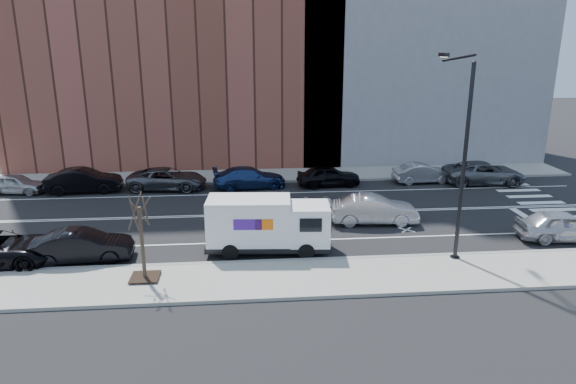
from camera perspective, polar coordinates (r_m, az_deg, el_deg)
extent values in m
plane|color=black|center=(30.46, 0.31, -2.40)|extent=(120.00, 120.00, 0.00)
cube|color=gray|center=(22.33, 2.43, -9.51)|extent=(44.00, 3.60, 0.15)
cube|color=gray|center=(38.84, -0.90, 1.89)|extent=(44.00, 3.60, 0.15)
cube|color=gray|center=(23.94, 1.88, -7.61)|extent=(44.00, 0.25, 0.17)
cube|color=gray|center=(37.10, -0.69, 1.20)|extent=(44.00, 0.25, 0.17)
cube|color=brown|center=(44.63, -12.45, 17.58)|extent=(26.00, 10.00, 22.00)
cube|color=slate|center=(46.77, 14.15, 19.86)|extent=(20.00, 10.00, 26.00)
cylinder|color=black|center=(24.00, 18.95, 2.69)|extent=(0.18, 0.18, 9.00)
cylinder|color=black|center=(25.34, 18.03, -7.02)|extent=(0.44, 0.44, 0.20)
sphere|color=black|center=(23.41, 19.98, 13.32)|extent=(0.20, 0.20, 0.20)
cylinder|color=black|center=(24.96, 18.37, 13.94)|extent=(0.11, 3.49, 0.48)
cube|color=black|center=(26.54, 16.94, 14.38)|extent=(0.25, 0.80, 0.18)
cube|color=#FFF2CC|center=(26.54, 16.92, 14.17)|extent=(0.18, 0.55, 0.03)
cube|color=black|center=(22.87, -15.60, -9.06)|extent=(1.20, 1.20, 0.04)
cylinder|color=#382B1E|center=(22.27, -15.90, -5.52)|extent=(0.16, 0.16, 3.20)
cylinder|color=#382B1E|center=(21.75, -15.54, -2.09)|extent=(0.06, 0.80, 1.44)
cylinder|color=#382B1E|center=(22.01, -15.88, -1.90)|extent=(0.81, 0.31, 1.19)
cylinder|color=#382B1E|center=(21.98, -16.63, -1.99)|extent=(0.58, 0.76, 1.50)
cylinder|color=#382B1E|center=(21.70, -16.78, -2.24)|extent=(0.47, 0.61, 1.37)
cylinder|color=#382B1E|center=(21.56, -16.10, -2.30)|extent=(0.72, 0.29, 1.13)
cube|color=black|center=(24.96, -2.36, -5.74)|extent=(5.91, 2.38, 0.28)
cube|color=silver|center=(24.62, 2.40, -3.50)|extent=(2.01, 2.14, 1.87)
cube|color=black|center=(24.60, 4.63, -2.87)|extent=(0.18, 1.73, 0.89)
cube|color=black|center=(23.57, 2.54, -3.70)|extent=(1.03, 0.11, 0.65)
cube|color=black|center=(25.49, 2.28, -2.13)|extent=(1.03, 0.11, 0.65)
cube|color=black|center=(25.02, 4.48, -5.49)|extent=(0.28, 1.87, 0.33)
cube|color=silver|center=(24.57, -4.36, -3.12)|extent=(4.06, 2.33, 2.15)
cube|color=#47198C|center=(23.54, -4.51, -3.65)|extent=(1.30, 0.11, 0.51)
cube|color=orange|center=(23.50, -2.69, -3.65)|extent=(0.84, 0.08, 0.51)
cube|color=#47198C|center=(25.51, -4.23, -2.03)|extent=(1.30, 0.11, 0.51)
cube|color=orange|center=(25.48, -2.55, -2.03)|extent=(0.84, 0.08, 0.51)
cylinder|color=black|center=(24.13, 2.05, -6.61)|extent=(0.80, 0.32, 0.78)
cylinder|color=black|center=(25.86, 1.84, -4.99)|extent=(0.80, 0.32, 0.78)
cylinder|color=black|center=(24.22, -6.42, -6.63)|extent=(0.80, 0.32, 0.78)
cylinder|color=black|center=(25.94, -6.04, -5.01)|extent=(0.80, 0.32, 0.78)
imported|color=#A9A9AE|center=(38.85, -27.99, 0.82)|extent=(4.06, 2.07, 1.32)
imported|color=black|center=(37.15, -21.73, 1.19)|extent=(5.01, 2.04, 1.62)
imported|color=#484A4F|center=(36.19, -13.27, 1.44)|extent=(5.50, 2.90, 1.48)
imported|color=navy|center=(35.70, -4.33, 1.61)|extent=(5.20, 2.55, 1.45)
imported|color=black|center=(36.11, 4.53, 1.82)|extent=(4.53, 2.11, 1.50)
imported|color=#9B9BA0|center=(38.15, 14.74, 2.03)|extent=(4.31, 1.75, 1.39)
imported|color=#55595E|center=(39.26, 20.95, 2.01)|extent=(5.87, 3.08, 1.58)
imported|color=#B7B6BB|center=(29.04, 9.53, -1.94)|extent=(4.92, 2.00, 1.59)
imported|color=black|center=(25.61, -21.90, -5.60)|extent=(4.67, 2.00, 1.50)
imported|color=silver|center=(29.76, 28.21, -3.31)|extent=(4.68, 2.16, 1.56)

